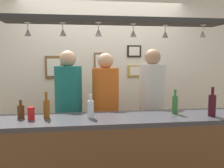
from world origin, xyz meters
TOP-DOWN VIEW (x-y plane):
  - back_wall at (0.00, 1.10)m, footprint 4.40×0.06m
  - bar_counter at (0.00, -0.51)m, footprint 2.70×0.55m
  - overhead_glass_rack at (0.00, -0.30)m, footprint 2.20×0.36m
  - hanging_wineglass_far_left at (-0.87, -0.25)m, footprint 0.07×0.07m
  - hanging_wineglass_left at (-0.53, -0.29)m, footprint 0.07×0.07m
  - hanging_wineglass_center_left at (-0.19, -0.34)m, footprint 0.07×0.07m
  - hanging_wineglass_center at (0.16, -0.29)m, footprint 0.07×0.07m
  - hanging_wineglass_center_right at (0.51, -0.25)m, footprint 0.07×0.07m
  - hanging_wineglass_right at (0.89, -0.32)m, footprint 0.07×0.07m
  - person_left_teal_shirt at (-0.52, 0.36)m, footprint 0.34×0.34m
  - person_middle_orange_shirt at (-0.05, 0.36)m, footprint 0.34×0.34m
  - person_right_white_patterned_shirt at (0.57, 0.36)m, footprint 0.34×0.34m
  - bottle_beer_amber_tall at (-0.71, -0.29)m, footprint 0.06×0.06m
  - bottle_wine_dark_red at (0.95, -0.45)m, footprint 0.08×0.08m
  - bottle_soda_clear at (-0.28, -0.35)m, footprint 0.06×0.06m
  - bottle_beer_brown_stubby at (-0.96, -0.26)m, footprint 0.07×0.07m
  - bottle_beer_green_import at (0.62, -0.28)m, footprint 0.06×0.06m
  - drink_can at (-0.85, -0.34)m, footprint 0.07×0.07m
  - picture_frame_lower_pair at (0.53, 1.06)m, footprint 0.30×0.02m
  - picture_frame_upper_small at (0.48, 1.06)m, footprint 0.22×0.02m
  - picture_frame_crest at (-0.05, 1.06)m, footprint 0.18×0.02m
  - picture_frame_caricature at (-0.75, 1.06)m, footprint 0.26×0.02m

SIDE VIEW (x-z plane):
  - bar_counter at x=0.00m, z-range 0.18..1.23m
  - person_middle_orange_shirt at x=-0.05m, z-range 0.18..1.88m
  - person_left_teal_shirt at x=-0.52m, z-range 0.18..1.91m
  - person_right_white_patterned_shirt at x=0.57m, z-range 0.18..1.94m
  - drink_can at x=-0.85m, z-range 1.05..1.17m
  - bottle_beer_brown_stubby at x=-0.96m, z-range 1.03..1.21m
  - bottle_soda_clear at x=-0.28m, z-range 1.03..1.26m
  - bottle_beer_amber_tall at x=-0.71m, z-range 1.02..1.28m
  - bottle_beer_green_import at x=0.62m, z-range 1.02..1.28m
  - bottle_wine_dark_red at x=0.95m, z-range 1.02..1.32m
  - back_wall at x=0.00m, z-range 0.00..2.60m
  - picture_frame_lower_pair at x=0.53m, z-range 1.34..1.52m
  - picture_frame_caricature at x=-0.75m, z-range 1.33..1.67m
  - picture_frame_crest at x=-0.05m, z-range 1.46..1.72m
  - picture_frame_upper_small at x=0.48m, z-range 1.66..1.84m
  - hanging_wineglass_far_left at x=-0.87m, z-range 1.82..1.95m
  - hanging_wineglass_left at x=-0.53m, z-range 1.82..1.95m
  - hanging_wineglass_center_left at x=-0.19m, z-range 1.82..1.95m
  - hanging_wineglass_center at x=0.16m, z-range 1.82..1.95m
  - hanging_wineglass_center_right at x=0.51m, z-range 1.82..1.95m
  - hanging_wineglass_right at x=0.89m, z-range 1.82..1.95m
  - overhead_glass_rack at x=0.00m, z-range 1.98..2.02m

